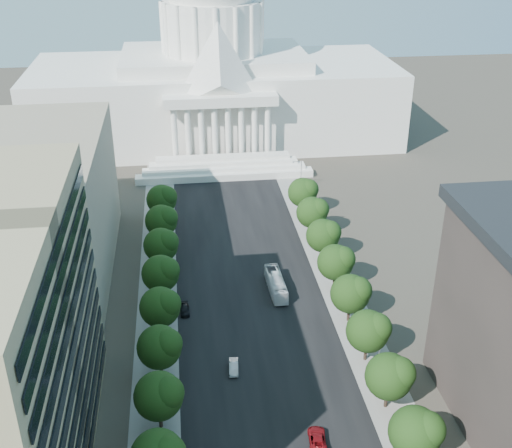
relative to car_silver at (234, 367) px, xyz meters
name	(u,v)px	position (x,y,z in m)	size (l,w,h in m)	color
road_asphalt	(246,278)	(5.53, 30.09, -0.75)	(30.00, 260.00, 0.01)	black
sidewalk_left	(158,284)	(-13.47, 30.09, -0.75)	(8.00, 260.00, 0.02)	gray
sidewalk_right	(332,273)	(24.53, 30.09, -0.75)	(8.00, 260.00, 0.02)	gray
capitol	(214,79)	(5.53, 124.98, 19.26)	(120.00, 56.00, 73.00)	white
office_block_left_far	(16,208)	(-42.47, 40.09, 14.25)	(38.00, 52.00, 30.00)	gray
tree_l_d	(161,395)	(-12.13, -12.10, 5.71)	(7.79, 7.60, 9.97)	#33261C
tree_l_e	(161,346)	(-12.13, -0.10, 5.71)	(7.79, 7.60, 9.97)	#33261C
tree_l_f	(162,306)	(-12.13, 11.90, 5.71)	(7.79, 7.60, 9.97)	#33261C
tree_l_g	(162,273)	(-12.13, 23.90, 5.71)	(7.79, 7.60, 9.97)	#33261C
tree_l_h	(162,244)	(-12.13, 35.90, 5.71)	(7.79, 7.60, 9.97)	#33261C
tree_l_i	(163,220)	(-12.13, 47.90, 5.71)	(7.79, 7.60, 9.97)	#33261C
tree_l_j	(163,199)	(-12.13, 59.90, 5.71)	(7.79, 7.60, 9.97)	#33261C
tree_r_c	(418,432)	(23.87, -24.10, 5.71)	(7.79, 7.60, 9.97)	#33261C
tree_r_d	(391,376)	(23.87, -12.10, 5.71)	(7.79, 7.60, 9.97)	#33261C
tree_r_e	(370,330)	(23.87, -0.10, 5.71)	(7.79, 7.60, 9.97)	#33261C
tree_r_f	(352,293)	(23.87, 11.90, 5.71)	(7.79, 7.60, 9.97)	#33261C
tree_r_g	(337,261)	(23.87, 23.90, 5.71)	(7.79, 7.60, 9.97)	#33261C
tree_r_h	(324,235)	(23.87, 35.90, 5.71)	(7.79, 7.60, 9.97)	#33261C
tree_r_i	(314,212)	(23.87, 47.90, 5.71)	(7.79, 7.60, 9.97)	#33261C
tree_r_j	(304,192)	(23.87, 59.90, 5.71)	(7.79, 7.60, 9.97)	#33261C
streetlight_b	(430,438)	(25.44, -24.91, 5.07)	(2.61, 0.44, 9.00)	gray
streetlight_c	(378,332)	(25.44, 0.09, 5.07)	(2.61, 0.44, 9.00)	gray
streetlight_d	(343,261)	(25.44, 25.09, 5.07)	(2.61, 0.44, 9.00)	gray
streetlight_e	(318,210)	(25.44, 50.09, 5.07)	(2.61, 0.44, 9.00)	gray
streetlight_f	(299,171)	(25.44, 75.09, 5.07)	(2.61, 0.44, 9.00)	gray
car_silver	(234,367)	(0.00, 0.00, 0.00)	(1.58, 4.54, 1.50)	#B1B4B9
car_red	(317,439)	(10.93, -18.23, 0.03)	(2.58, 5.61, 1.56)	maroon
car_dark_b	(185,310)	(-7.97, 18.73, -0.10)	(1.81, 4.45, 1.29)	black
city_bus	(276,284)	(11.16, 24.27, 1.00)	(2.93, 12.53, 3.49)	white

